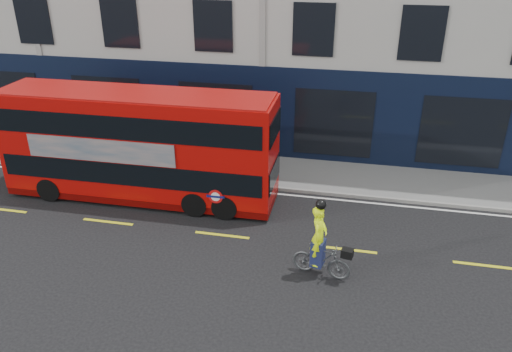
# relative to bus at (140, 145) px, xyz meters

# --- Properties ---
(ground) EXTENTS (120.00, 120.00, 0.00)m
(ground) POSITION_rel_bus_xyz_m (3.53, -3.53, -2.03)
(ground) COLOR black
(ground) RESTS_ON ground
(pavement) EXTENTS (60.00, 3.00, 0.12)m
(pavement) POSITION_rel_bus_xyz_m (3.53, 2.97, -1.97)
(pavement) COLOR slate
(pavement) RESTS_ON ground
(kerb) EXTENTS (60.00, 0.12, 0.13)m
(kerb) POSITION_rel_bus_xyz_m (3.53, 1.47, -1.96)
(kerb) COLOR gray
(kerb) RESTS_ON ground
(road_edge_line) EXTENTS (58.00, 0.10, 0.01)m
(road_edge_line) POSITION_rel_bus_xyz_m (3.53, 1.17, -2.02)
(road_edge_line) COLOR silver
(road_edge_line) RESTS_ON ground
(lane_dashes) EXTENTS (58.00, 0.12, 0.01)m
(lane_dashes) POSITION_rel_bus_xyz_m (3.53, -2.03, -2.02)
(lane_dashes) COLOR gold
(lane_dashes) RESTS_ON ground
(bus) EXTENTS (9.85, 2.34, 3.95)m
(bus) POSITION_rel_bus_xyz_m (0.00, 0.00, 0.00)
(bus) COLOR #AE0906
(bus) RESTS_ON ground
(cyclist) EXTENTS (1.75, 0.80, 2.41)m
(cyclist) POSITION_rel_bus_xyz_m (6.79, -3.47, -1.21)
(cyclist) COLOR #4C5052
(cyclist) RESTS_ON ground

